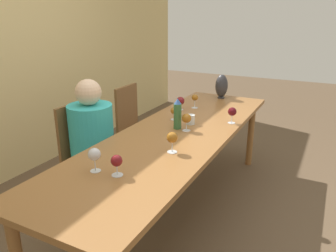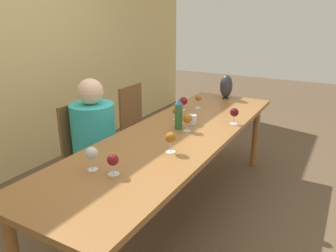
% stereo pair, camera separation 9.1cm
% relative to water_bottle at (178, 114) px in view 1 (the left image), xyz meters
% --- Properties ---
extents(ground_plane, '(14.00, 14.00, 0.00)m').
position_rel_water_bottle_xyz_m(ground_plane, '(-0.10, -0.03, -0.90)').
color(ground_plane, brown).
extents(wall_back, '(7.00, 0.06, 2.80)m').
position_rel_water_bottle_xyz_m(wall_back, '(-0.10, 1.87, 0.50)').
color(wall_back, '#DBC17F').
rests_on(wall_back, ground_plane).
extents(dining_table, '(2.86, 0.84, 0.78)m').
position_rel_water_bottle_xyz_m(dining_table, '(-0.10, -0.03, -0.20)').
color(dining_table, '#936033').
rests_on(dining_table, ground_plane).
extents(water_bottle, '(0.07, 0.07, 0.26)m').
position_rel_water_bottle_xyz_m(water_bottle, '(0.00, 0.00, 0.00)').
color(water_bottle, '#336638').
rests_on(water_bottle, dining_table).
extents(water_tumbler, '(0.07, 0.07, 0.09)m').
position_rel_water_bottle_xyz_m(water_tumbler, '(0.16, -0.05, -0.08)').
color(water_tumbler, silver).
rests_on(water_tumbler, dining_table).
extents(vase, '(0.14, 0.14, 0.27)m').
position_rel_water_bottle_xyz_m(vase, '(1.17, 0.01, 0.01)').
color(vase, '#2D2D33').
rests_on(vase, dining_table).
extents(wine_glass_0, '(0.08, 0.08, 0.15)m').
position_rel_water_bottle_xyz_m(wine_glass_0, '(-0.02, -0.09, -0.02)').
color(wine_glass_0, silver).
rests_on(wine_glass_0, dining_table).
extents(wine_glass_1, '(0.08, 0.08, 0.13)m').
position_rel_water_bottle_xyz_m(wine_glass_1, '(0.52, 0.22, -0.04)').
color(wine_glass_1, silver).
rests_on(wine_glass_1, dining_table).
extents(wine_glass_2, '(0.07, 0.07, 0.13)m').
position_rel_water_bottle_xyz_m(wine_glass_2, '(-0.93, -0.05, -0.04)').
color(wine_glass_2, silver).
rests_on(wine_glass_2, dining_table).
extents(wine_glass_3, '(0.06, 0.06, 0.12)m').
position_rel_water_bottle_xyz_m(wine_glass_3, '(0.20, 0.13, -0.05)').
color(wine_glass_3, silver).
rests_on(wine_glass_3, dining_table).
extents(wine_glass_4, '(0.08, 0.08, 0.15)m').
position_rel_water_bottle_xyz_m(wine_glass_4, '(-0.94, 0.11, -0.02)').
color(wine_glass_4, silver).
rests_on(wine_glass_4, dining_table).
extents(wine_glass_5, '(0.06, 0.06, 0.14)m').
position_rel_water_bottle_xyz_m(wine_glass_5, '(0.65, 0.12, -0.02)').
color(wine_glass_5, silver).
rests_on(wine_glass_5, dining_table).
extents(wine_glass_6, '(0.08, 0.08, 0.14)m').
position_rel_water_bottle_xyz_m(wine_glass_6, '(0.35, -0.37, -0.02)').
color(wine_glass_6, silver).
rests_on(wine_glass_6, dining_table).
extents(wine_glass_7, '(0.08, 0.08, 0.15)m').
position_rel_water_bottle_xyz_m(wine_glass_7, '(-0.47, -0.18, -0.02)').
color(wine_glass_7, silver).
rests_on(wine_glass_7, dining_table).
extents(chair_near, '(0.44, 0.44, 0.95)m').
position_rel_water_bottle_xyz_m(chair_near, '(-0.28, 0.77, -0.40)').
color(chair_near, brown).
rests_on(chair_near, ground_plane).
extents(chair_far, '(0.44, 0.44, 0.95)m').
position_rel_water_bottle_xyz_m(chair_far, '(0.57, 0.77, -0.40)').
color(chair_far, brown).
rests_on(chair_far, ground_plane).
extents(person_near, '(0.38, 0.38, 1.18)m').
position_rel_water_bottle_xyz_m(person_near, '(-0.28, 0.68, -0.28)').
color(person_near, '#2D2D38').
rests_on(person_near, ground_plane).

